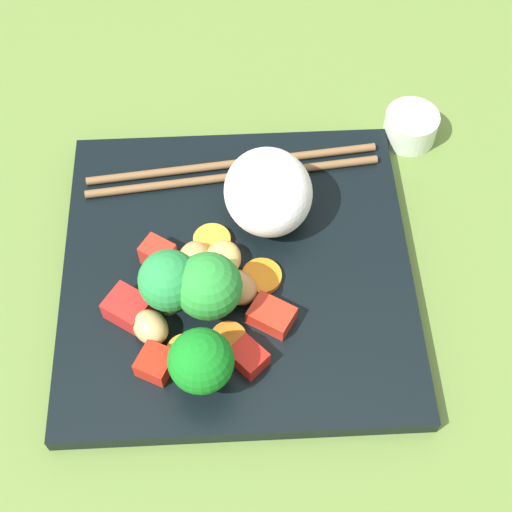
{
  "coord_description": "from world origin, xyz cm",
  "views": [
    {
      "loc": [
        0.12,
        -28.77,
        48.03
      ],
      "look_at": [
        1.51,
        -0.51,
        3.44
      ],
      "focal_mm": 51.81,
      "sensor_mm": 36.0,
      "label": 1
    }
  ],
  "objects_px": {
    "rice_mound": "(266,192)",
    "chopstick_pair": "(232,170)",
    "carrot_slice_1": "(227,340)",
    "sauce_cup": "(409,127)",
    "broccoli_floret_2": "(199,362)",
    "square_plate": "(236,271)"
  },
  "relations": [
    {
      "from": "chopstick_pair",
      "to": "sauce_cup",
      "type": "relative_size",
      "value": 5.24
    },
    {
      "from": "square_plate",
      "to": "rice_mound",
      "type": "height_order",
      "value": "rice_mound"
    },
    {
      "from": "square_plate",
      "to": "chopstick_pair",
      "type": "height_order",
      "value": "chopstick_pair"
    },
    {
      "from": "carrot_slice_1",
      "to": "chopstick_pair",
      "type": "distance_m",
      "value": 0.15
    },
    {
      "from": "carrot_slice_1",
      "to": "sauce_cup",
      "type": "relative_size",
      "value": 0.56
    },
    {
      "from": "rice_mound",
      "to": "chopstick_pair",
      "type": "height_order",
      "value": "rice_mound"
    },
    {
      "from": "chopstick_pair",
      "to": "broccoli_floret_2",
      "type": "bearing_deg",
      "value": 75.78
    },
    {
      "from": "square_plate",
      "to": "rice_mound",
      "type": "relative_size",
      "value": 3.6
    },
    {
      "from": "carrot_slice_1",
      "to": "broccoli_floret_2",
      "type": "bearing_deg",
      "value": -121.51
    },
    {
      "from": "square_plate",
      "to": "carrot_slice_1",
      "type": "xyz_separation_m",
      "value": [
        -0.01,
        -0.06,
        0.01
      ]
    },
    {
      "from": "carrot_slice_1",
      "to": "sauce_cup",
      "type": "xyz_separation_m",
      "value": [
        0.16,
        0.19,
        -0.01
      ]
    },
    {
      "from": "rice_mound",
      "to": "sauce_cup",
      "type": "xyz_separation_m",
      "value": [
        0.13,
        0.09,
        -0.03
      ]
    },
    {
      "from": "square_plate",
      "to": "chopstick_pair",
      "type": "xyz_separation_m",
      "value": [
        0.0,
        0.09,
        0.01
      ]
    },
    {
      "from": "broccoli_floret_2",
      "to": "sauce_cup",
      "type": "bearing_deg",
      "value": 51.53
    },
    {
      "from": "chopstick_pair",
      "to": "sauce_cup",
      "type": "distance_m",
      "value": 0.16
    },
    {
      "from": "rice_mound",
      "to": "carrot_slice_1",
      "type": "relative_size",
      "value": 2.84
    },
    {
      "from": "rice_mound",
      "to": "carrot_slice_1",
      "type": "bearing_deg",
      "value": -107.29
    },
    {
      "from": "rice_mound",
      "to": "sauce_cup",
      "type": "relative_size",
      "value": 1.59
    },
    {
      "from": "broccoli_floret_2",
      "to": "sauce_cup",
      "type": "xyz_separation_m",
      "value": [
        0.18,
        0.22,
        -0.03
      ]
    },
    {
      "from": "broccoli_floret_2",
      "to": "chopstick_pair",
      "type": "distance_m",
      "value": 0.18
    },
    {
      "from": "rice_mound",
      "to": "carrot_slice_1",
      "type": "height_order",
      "value": "rice_mound"
    },
    {
      "from": "rice_mound",
      "to": "carrot_slice_1",
      "type": "xyz_separation_m",
      "value": [
        -0.03,
        -0.11,
        -0.03
      ]
    }
  ]
}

